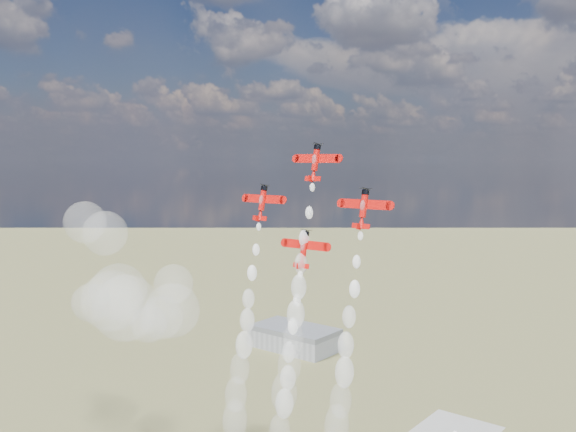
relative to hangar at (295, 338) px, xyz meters
The scene contains 9 objects.
hangar is the anchor object (origin of this frame).
plane_lead 243.91m from the hangar, 50.99° to the right, with size 11.53×4.12×8.14m.
plane_left 234.06m from the hangar, 54.14° to the right, with size 11.53×4.12×8.14m.
plane_right 249.55m from the hangar, 48.70° to the right, with size 11.53×4.12×8.14m.
plane_slot 239.54m from the hangar, 51.64° to the right, with size 11.53×4.12×8.14m.
smoke_trail_lead 236.49m from the hangar, 52.35° to the right, with size 5.14×12.76×45.93m.
smoke_trail_left 227.88m from the hangar, 55.37° to the right, with size 5.14×11.99×45.57m.
smoke_trail_right 243.37m from the hangar, 50.06° to the right, with size 5.45×12.17×45.28m.
drifted_smoke_cloud 176.29m from the hangar, 71.66° to the right, with size 53.61×38.13×45.58m.
Camera 1 is at (96.45, -98.32, 111.64)m, focal length 38.00 mm.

